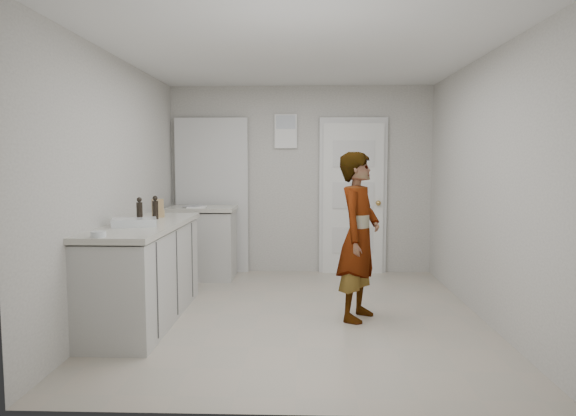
{
  "coord_description": "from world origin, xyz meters",
  "views": [
    {
      "loc": [
        0.05,
        -4.92,
        1.5
      ],
      "look_at": [
        -0.12,
        0.4,
        1.02
      ],
      "focal_mm": 32.0,
      "sensor_mm": 36.0,
      "label": 1
    }
  ],
  "objects_px": {
    "person": "(359,236)",
    "cake_mix_box": "(158,208)",
    "spice_jar": "(162,214)",
    "oil_cruet_b": "(140,211)",
    "baking_dish": "(134,223)",
    "oil_cruet_a": "(155,208)",
    "egg_bowl": "(98,234)"
  },
  "relations": [
    {
      "from": "spice_jar",
      "to": "egg_bowl",
      "type": "bearing_deg",
      "value": -93.76
    },
    {
      "from": "oil_cruet_b",
      "to": "oil_cruet_a",
      "type": "bearing_deg",
      "value": 87.02
    },
    {
      "from": "spice_jar",
      "to": "egg_bowl",
      "type": "distance_m",
      "value": 1.43
    },
    {
      "from": "person",
      "to": "baking_dish",
      "type": "distance_m",
      "value": 2.07
    },
    {
      "from": "oil_cruet_b",
      "to": "person",
      "type": "bearing_deg",
      "value": 5.41
    },
    {
      "from": "spice_jar",
      "to": "oil_cruet_b",
      "type": "xyz_separation_m",
      "value": [
        -0.04,
        -0.62,
        0.08
      ]
    },
    {
      "from": "spice_jar",
      "to": "oil_cruet_a",
      "type": "xyz_separation_m",
      "value": [
        -0.02,
        -0.2,
        0.08
      ]
    },
    {
      "from": "spice_jar",
      "to": "baking_dish",
      "type": "bearing_deg",
      "value": -93.54
    },
    {
      "from": "baking_dish",
      "to": "person",
      "type": "bearing_deg",
      "value": 8.96
    },
    {
      "from": "baking_dish",
      "to": "cake_mix_box",
      "type": "bearing_deg",
      "value": 89.11
    },
    {
      "from": "person",
      "to": "cake_mix_box",
      "type": "height_order",
      "value": "person"
    },
    {
      "from": "spice_jar",
      "to": "oil_cruet_b",
      "type": "relative_size",
      "value": 0.29
    },
    {
      "from": "cake_mix_box",
      "to": "spice_jar",
      "type": "xyz_separation_m",
      "value": [
        0.04,
        0.05,
        -0.06
      ]
    },
    {
      "from": "oil_cruet_a",
      "to": "egg_bowl",
      "type": "distance_m",
      "value": 1.24
    },
    {
      "from": "person",
      "to": "baking_dish",
      "type": "bearing_deg",
      "value": 123.45
    },
    {
      "from": "person",
      "to": "baking_dish",
      "type": "xyz_separation_m",
      "value": [
        -2.03,
        -0.32,
        0.16
      ]
    },
    {
      "from": "person",
      "to": "oil_cruet_a",
      "type": "bearing_deg",
      "value": 107.96
    },
    {
      "from": "egg_bowl",
      "to": "baking_dish",
      "type": "bearing_deg",
      "value": 86.0
    },
    {
      "from": "person",
      "to": "oil_cruet_a",
      "type": "distance_m",
      "value": 2.03
    },
    {
      "from": "cake_mix_box",
      "to": "baking_dish",
      "type": "xyz_separation_m",
      "value": [
        -0.01,
        -0.7,
        -0.06
      ]
    },
    {
      "from": "cake_mix_box",
      "to": "person",
      "type": "bearing_deg",
      "value": -33.2
    },
    {
      "from": "oil_cruet_a",
      "to": "baking_dish",
      "type": "relative_size",
      "value": 0.53
    },
    {
      "from": "cake_mix_box",
      "to": "spice_jar",
      "type": "distance_m",
      "value": 0.08
    },
    {
      "from": "oil_cruet_a",
      "to": "baking_dish",
      "type": "xyz_separation_m",
      "value": [
        -0.03,
        -0.55,
        -0.08
      ]
    },
    {
      "from": "spice_jar",
      "to": "oil_cruet_b",
      "type": "bearing_deg",
      "value": -93.55
    },
    {
      "from": "person",
      "to": "oil_cruet_b",
      "type": "xyz_separation_m",
      "value": [
        -2.03,
        -0.19,
        0.25
      ]
    },
    {
      "from": "baking_dish",
      "to": "spice_jar",
      "type": "bearing_deg",
      "value": 86.46
    },
    {
      "from": "cake_mix_box",
      "to": "spice_jar",
      "type": "relative_size",
      "value": 2.66
    },
    {
      "from": "spice_jar",
      "to": "cake_mix_box",
      "type": "bearing_deg",
      "value": -127.1
    },
    {
      "from": "baking_dish",
      "to": "egg_bowl",
      "type": "distance_m",
      "value": 0.69
    },
    {
      "from": "egg_bowl",
      "to": "spice_jar",
      "type": "bearing_deg",
      "value": 86.24
    },
    {
      "from": "egg_bowl",
      "to": "person",
      "type": "bearing_deg",
      "value": 25.75
    }
  ]
}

